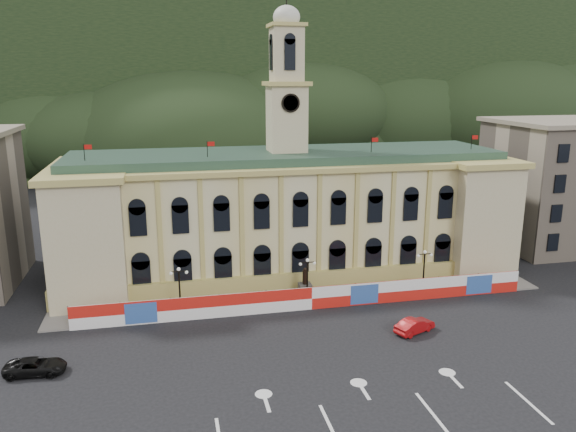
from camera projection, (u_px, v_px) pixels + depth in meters
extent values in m
plane|color=black|center=(357.00, 380.00, 46.98)|extent=(260.00, 260.00, 0.00)
cube|color=black|center=(214.00, 85.00, 164.85)|extent=(230.00, 70.00, 44.00)
cube|color=#595651|center=(350.00, 55.00, 151.14)|extent=(22.00, 8.00, 14.00)
cube|color=#595651|center=(19.00, 70.00, 133.16)|extent=(16.00, 7.00, 10.00)
cube|color=beige|center=(287.00, 218.00, 71.82)|extent=(55.00, 15.00, 14.00)
cube|color=tan|center=(301.00, 282.00, 65.83)|extent=(56.00, 0.80, 2.40)
cube|color=tan|center=(287.00, 162.00, 70.04)|extent=(56.20, 16.20, 0.60)
cube|color=#2C4A39|center=(287.00, 156.00, 69.87)|extent=(53.00, 13.00, 1.20)
cube|color=beige|center=(94.00, 231.00, 66.04)|extent=(8.00, 17.00, 14.00)
cube|color=beige|center=(458.00, 211.00, 75.70)|extent=(8.00, 17.00, 14.00)
cube|color=beige|center=(287.00, 119.00, 68.75)|extent=(4.40, 4.40, 8.00)
cube|color=tan|center=(287.00, 84.00, 67.73)|extent=(5.20, 5.20, 0.50)
cube|color=beige|center=(287.00, 55.00, 66.92)|extent=(3.60, 3.60, 6.50)
cube|color=tan|center=(287.00, 25.00, 66.10)|extent=(4.20, 4.20, 0.40)
cylinder|color=black|center=(291.00, 103.00, 66.08)|extent=(2.20, 0.20, 2.20)
ellipsoid|color=beige|center=(287.00, 17.00, 65.88)|extent=(3.20, 3.20, 2.72)
cube|color=tan|center=(566.00, 185.00, 83.01)|extent=(20.00, 16.00, 18.00)
cube|color=gray|center=(574.00, 122.00, 80.75)|extent=(21.00, 17.00, 0.60)
cube|color=red|center=(312.00, 298.00, 60.89)|extent=(50.00, 0.25, 2.50)
cube|color=#3259A9|center=(141.00, 313.00, 57.06)|extent=(3.20, 0.05, 2.20)
cube|color=#3259A9|center=(365.00, 294.00, 61.99)|extent=(3.20, 0.05, 2.20)
cube|color=#3259A9|center=(479.00, 285.00, 64.87)|extent=(3.20, 0.05, 2.20)
cube|color=slate|center=(306.00, 299.00, 63.78)|extent=(56.00, 5.50, 0.16)
cube|color=#595651|center=(305.00, 291.00, 63.82)|extent=(1.40, 1.40, 1.80)
cylinder|color=black|center=(305.00, 277.00, 63.41)|extent=(0.60, 0.60, 1.60)
sphere|color=black|center=(305.00, 270.00, 63.19)|extent=(0.44, 0.44, 0.44)
cylinder|color=black|center=(181.00, 311.00, 60.18)|extent=(0.44, 0.44, 0.30)
cylinder|color=black|center=(180.00, 292.00, 59.63)|extent=(0.18, 0.18, 4.80)
cube|color=black|center=(179.00, 271.00, 59.07)|extent=(1.60, 0.08, 0.08)
sphere|color=silver|center=(171.00, 273.00, 58.94)|extent=(0.36, 0.36, 0.36)
sphere|color=silver|center=(186.00, 272.00, 59.27)|extent=(0.36, 0.36, 0.36)
sphere|color=silver|center=(179.00, 269.00, 59.01)|extent=(0.40, 0.40, 0.40)
cylinder|color=black|center=(307.00, 301.00, 63.06)|extent=(0.44, 0.44, 0.30)
cylinder|color=black|center=(307.00, 282.00, 62.51)|extent=(0.18, 0.18, 4.80)
cube|color=black|center=(307.00, 262.00, 61.95)|extent=(1.60, 0.08, 0.08)
sphere|color=silver|center=(300.00, 264.00, 61.82)|extent=(0.36, 0.36, 0.36)
sphere|color=silver|center=(314.00, 263.00, 62.15)|extent=(0.36, 0.36, 0.36)
sphere|color=silver|center=(307.00, 260.00, 61.89)|extent=(0.40, 0.40, 0.40)
cylinder|color=black|center=(423.00, 291.00, 65.93)|extent=(0.44, 0.44, 0.30)
cylinder|color=black|center=(424.00, 273.00, 65.38)|extent=(0.18, 0.18, 4.80)
cube|color=black|center=(425.00, 254.00, 64.83)|extent=(1.60, 0.08, 0.08)
sphere|color=silver|center=(418.00, 256.00, 64.70)|extent=(0.36, 0.36, 0.36)
sphere|color=silver|center=(431.00, 255.00, 65.03)|extent=(0.36, 0.36, 0.36)
sphere|color=silver|center=(425.00, 252.00, 64.76)|extent=(0.40, 0.40, 0.40)
imported|color=#9F0B0D|center=(415.00, 326.00, 55.46)|extent=(4.84, 5.58, 1.46)
imported|color=black|center=(35.00, 366.00, 47.73)|extent=(3.17, 5.43, 1.40)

